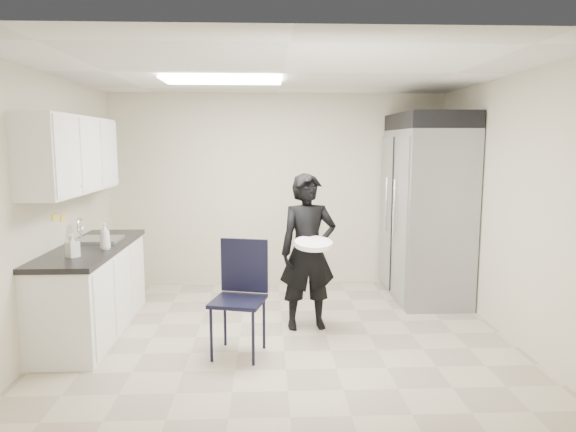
{
  "coord_description": "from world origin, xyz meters",
  "views": [
    {
      "loc": [
        -0.16,
        -4.98,
        1.94
      ],
      "look_at": [
        0.06,
        0.2,
        1.2
      ],
      "focal_mm": 32.0,
      "sensor_mm": 36.0,
      "label": 1
    }
  ],
  "objects_px": {
    "commercial_fridge": "(426,215)",
    "man_tuxedo": "(308,252)",
    "folding_chair": "(238,301)",
    "lower_counter": "(93,292)"
  },
  "relations": [
    {
      "from": "commercial_fridge",
      "to": "man_tuxedo",
      "type": "height_order",
      "value": "commercial_fridge"
    },
    {
      "from": "folding_chair",
      "to": "man_tuxedo",
      "type": "distance_m",
      "value": 1.02
    },
    {
      "from": "lower_counter",
      "to": "commercial_fridge",
      "type": "relative_size",
      "value": 0.9
    },
    {
      "from": "lower_counter",
      "to": "folding_chair",
      "type": "relative_size",
      "value": 1.86
    },
    {
      "from": "man_tuxedo",
      "to": "lower_counter",
      "type": "bearing_deg",
      "value": 173.41
    },
    {
      "from": "lower_counter",
      "to": "folding_chair",
      "type": "height_order",
      "value": "folding_chair"
    },
    {
      "from": "lower_counter",
      "to": "commercial_fridge",
      "type": "xyz_separation_m",
      "value": [
        3.78,
        1.07,
        0.62
      ]
    },
    {
      "from": "man_tuxedo",
      "to": "folding_chair",
      "type": "bearing_deg",
      "value": -142.81
    },
    {
      "from": "commercial_fridge",
      "to": "folding_chair",
      "type": "relative_size",
      "value": 2.06
    },
    {
      "from": "commercial_fridge",
      "to": "man_tuxedo",
      "type": "relative_size",
      "value": 1.29
    }
  ]
}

